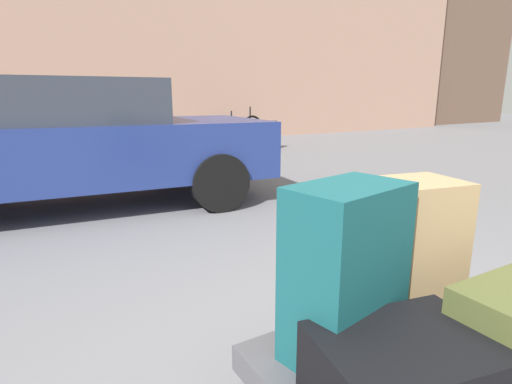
{
  "coord_description": "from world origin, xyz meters",
  "views": [
    {
      "loc": [
        -1.18,
        -0.77,
        1.24
      ],
      "look_at": [
        0.0,
        1.2,
        0.69
      ],
      "focal_mm": 28.22,
      "sensor_mm": 36.0,
      "label": 1
    }
  ],
  "objects_px": {
    "suitcase_black_rear_right": "(406,373)",
    "bicycle_leaning": "(238,129)",
    "parked_car": "(67,141)",
    "bollard_kerb_near": "(215,138)",
    "bollard_kerb_mid": "(273,135)",
    "luggage_cart": "(426,370)",
    "suitcase_teal_center": "(345,273)",
    "suitcase_tan_front_right": "(408,249)"
  },
  "relations": [
    {
      "from": "suitcase_tan_front_right",
      "to": "bicycle_leaning",
      "type": "bearing_deg",
      "value": 77.64
    },
    {
      "from": "luggage_cart",
      "to": "suitcase_black_rear_right",
      "type": "xyz_separation_m",
      "value": [
        -0.28,
        -0.12,
        0.18
      ]
    },
    {
      "from": "suitcase_tan_front_right",
      "to": "bicycle_leaning",
      "type": "relative_size",
      "value": 0.33
    },
    {
      "from": "luggage_cart",
      "to": "suitcase_black_rear_right",
      "type": "distance_m",
      "value": 0.36
    },
    {
      "from": "suitcase_black_rear_right",
      "to": "parked_car",
      "type": "bearing_deg",
      "value": 107.2
    },
    {
      "from": "bollard_kerb_mid",
      "to": "suitcase_tan_front_right",
      "type": "bearing_deg",
      "value": -119.4
    },
    {
      "from": "luggage_cart",
      "to": "parked_car",
      "type": "height_order",
      "value": "parked_car"
    },
    {
      "from": "suitcase_teal_center",
      "to": "parked_car",
      "type": "height_order",
      "value": "parked_car"
    },
    {
      "from": "suitcase_tan_front_right",
      "to": "parked_car",
      "type": "height_order",
      "value": "parked_car"
    },
    {
      "from": "suitcase_teal_center",
      "to": "suitcase_tan_front_right",
      "type": "xyz_separation_m",
      "value": [
        0.42,
        0.07,
        -0.02
      ]
    },
    {
      "from": "suitcase_black_rear_right",
      "to": "bollard_kerb_mid",
      "type": "xyz_separation_m",
      "value": [
        4.4,
        7.4,
        -0.11
      ]
    },
    {
      "from": "suitcase_teal_center",
      "to": "parked_car",
      "type": "relative_size",
      "value": 0.14
    },
    {
      "from": "suitcase_teal_center",
      "to": "parked_car",
      "type": "bearing_deg",
      "value": 85.7
    },
    {
      "from": "suitcase_black_rear_right",
      "to": "bollard_kerb_near",
      "type": "bearing_deg",
      "value": 80.54
    },
    {
      "from": "bicycle_leaning",
      "to": "bollard_kerb_mid",
      "type": "xyz_separation_m",
      "value": [
        0.0,
        -1.76,
        -0.03
      ]
    },
    {
      "from": "suitcase_black_rear_right",
      "to": "luggage_cart",
      "type": "bearing_deg",
      "value": 35.18
    },
    {
      "from": "suitcase_teal_center",
      "to": "suitcase_tan_front_right",
      "type": "relative_size",
      "value": 1.08
    },
    {
      "from": "suitcase_black_rear_right",
      "to": "bicycle_leaning",
      "type": "relative_size",
      "value": 0.3
    },
    {
      "from": "bicycle_leaning",
      "to": "bollard_kerb_mid",
      "type": "bearing_deg",
      "value": -89.94
    },
    {
      "from": "suitcase_tan_front_right",
      "to": "luggage_cart",
      "type": "bearing_deg",
      "value": -110.45
    },
    {
      "from": "suitcase_teal_center",
      "to": "luggage_cart",
      "type": "bearing_deg",
      "value": -42.3
    },
    {
      "from": "suitcase_black_rear_right",
      "to": "bollard_kerb_near",
      "type": "height_order",
      "value": "bollard_kerb_near"
    },
    {
      "from": "luggage_cart",
      "to": "suitcase_tan_front_right",
      "type": "bearing_deg",
      "value": 57.65
    },
    {
      "from": "luggage_cart",
      "to": "parked_car",
      "type": "bearing_deg",
      "value": 99.41
    },
    {
      "from": "luggage_cart",
      "to": "bicycle_leaning",
      "type": "distance_m",
      "value": 9.94
    },
    {
      "from": "suitcase_teal_center",
      "to": "suitcase_tan_front_right",
      "type": "height_order",
      "value": "suitcase_teal_center"
    },
    {
      "from": "bollard_kerb_near",
      "to": "bollard_kerb_mid",
      "type": "relative_size",
      "value": 1.0
    },
    {
      "from": "parked_car",
      "to": "bollard_kerb_near",
      "type": "height_order",
      "value": "parked_car"
    },
    {
      "from": "suitcase_teal_center",
      "to": "bicycle_leaning",
      "type": "relative_size",
      "value": 0.35
    },
    {
      "from": "suitcase_tan_front_right",
      "to": "bicycle_leaning",
      "type": "height_order",
      "value": "bicycle_leaning"
    },
    {
      "from": "bollard_kerb_mid",
      "to": "bollard_kerb_near",
      "type": "bearing_deg",
      "value": 180.0
    },
    {
      "from": "parked_car",
      "to": "bollard_kerb_near",
      "type": "distance_m",
      "value": 4.56
    },
    {
      "from": "luggage_cart",
      "to": "bollard_kerb_near",
      "type": "bearing_deg",
      "value": 70.38
    },
    {
      "from": "luggage_cart",
      "to": "bollard_kerb_mid",
      "type": "relative_size",
      "value": 1.72
    },
    {
      "from": "bicycle_leaning",
      "to": "parked_car",
      "type": "bearing_deg",
      "value": -134.42
    },
    {
      "from": "suitcase_tan_front_right",
      "to": "bollard_kerb_mid",
      "type": "distance_m",
      "value": 8.09
    },
    {
      "from": "suitcase_black_rear_right",
      "to": "bollard_kerb_near",
      "type": "distance_m",
      "value": 7.95
    },
    {
      "from": "bicycle_leaning",
      "to": "bollard_kerb_near",
      "type": "distance_m",
      "value": 2.33
    },
    {
      "from": "suitcase_teal_center",
      "to": "bollard_kerb_near",
      "type": "height_order",
      "value": "suitcase_teal_center"
    },
    {
      "from": "luggage_cart",
      "to": "bicycle_leaning",
      "type": "relative_size",
      "value": 0.67
    },
    {
      "from": "suitcase_tan_front_right",
      "to": "bollard_kerb_mid",
      "type": "relative_size",
      "value": 0.85
    },
    {
      "from": "suitcase_teal_center",
      "to": "bollard_kerb_mid",
      "type": "xyz_separation_m",
      "value": [
        4.39,
        7.12,
        -0.31
      ]
    }
  ]
}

